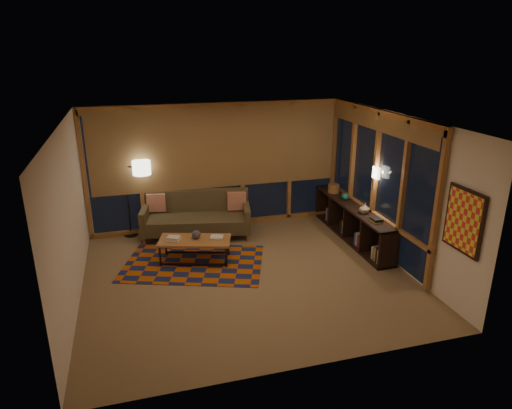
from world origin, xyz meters
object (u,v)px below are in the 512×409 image
object	(u,v)px
coffee_table	(195,250)
bookshelf	(352,222)
floor_lamp	(128,198)
sofa	(196,216)

from	to	relation	value
coffee_table	bookshelf	size ratio (longest dim) A/B	0.45
floor_lamp	bookshelf	bearing A→B (deg)	13.65
sofa	bookshelf	size ratio (longest dim) A/B	0.76
coffee_table	floor_lamp	bearing A→B (deg)	142.24
sofa	floor_lamp	distance (m)	1.45
coffee_table	bookshelf	distance (m)	3.28
coffee_table	bookshelf	bearing A→B (deg)	19.51
sofa	coffee_table	world-z (taller)	sofa
floor_lamp	bookshelf	xyz separation A→B (m)	(4.40, -1.41, -0.46)
bookshelf	coffee_table	bearing A→B (deg)	-177.08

